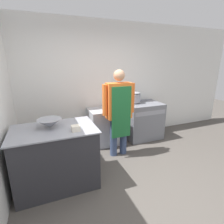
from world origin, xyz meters
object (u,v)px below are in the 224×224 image
Objects in this scene: mixing_bowl at (50,123)px; stock_pot at (135,97)px; fridge_unit at (104,126)px; person_cook at (119,109)px; plastic_tub at (76,128)px; stove at (143,120)px.

mixing_bowl is 1.24× the size of stock_pot.
stock_pot is at bearing 4.39° from fridge_unit.
stock_pot is (1.97, 1.05, 0.04)m from mixing_bowl.
plastic_tub is at bearing -145.15° from person_cook.
person_cook is at bearing 17.15° from mixing_bowl.
plastic_tub is (-1.85, -1.21, 0.51)m from stove.
person_cook reaches higher than mixing_bowl.
fridge_unit is 0.48× the size of person_cook.
stove is 0.99m from fridge_unit.
person_cook is 15.17× the size of plastic_tub.
stock_pot is (-0.19, 0.11, 0.58)m from stove.
mixing_bowl reaches higher than plastic_tub.
stock_pot is at bearing 150.22° from stove.
stove is 0.62m from stock_pot.
stock_pot is (0.79, 0.06, 0.61)m from fridge_unit.
stove is 1.18m from person_cook.
plastic_tub is at bearing -124.39° from fridge_unit.
mixing_bowl is at bearing -156.61° from stove.
plastic_tub is (-0.86, -1.26, 0.54)m from fridge_unit.
stove is 2.27m from plastic_tub.
stove is at bearing -2.90° from fridge_unit.
person_cook is 0.96m from stock_pot.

